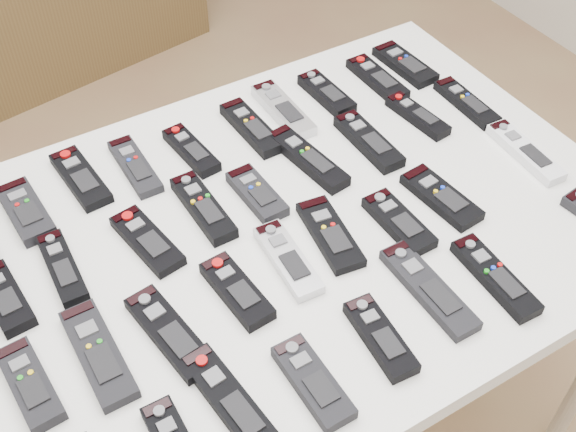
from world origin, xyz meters
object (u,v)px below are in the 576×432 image
remote_19 (30,384)px  remote_1 (26,211)px  remote_2 (81,178)px  remote_33 (429,289)px  remote_32 (380,337)px  remote_4 (191,150)px  remote_11 (62,268)px  remote_17 (417,116)px  remote_18 (467,103)px  remote_22 (237,291)px  remote_14 (257,194)px  remote_21 (170,333)px  remote_15 (308,159)px  remote_31 (313,382)px  remote_3 (135,166)px  remote_9 (405,64)px  remote_34 (495,277)px  remote_23 (288,260)px  remote_27 (525,152)px  remote_24 (330,234)px  table (288,244)px  remote_6 (283,110)px  remote_8 (377,79)px  remote_25 (399,222)px  remote_12 (147,241)px  remote_16 (369,141)px  remote_10 (5,298)px  remote_20 (98,354)px  remote_26 (441,197)px  remote_5 (252,128)px  remote_30 (232,403)px

remote_19 → remote_1: bearing=70.6°
remote_2 → remote_33: 0.69m
remote_2 → remote_32: bearing=-69.1°
remote_4 → remote_11: 0.36m
remote_17 → remote_18: size_ratio=0.92×
remote_11 → remote_22: (0.23, -0.20, 0.00)m
remote_14 → remote_21: bearing=-145.3°
remote_15 → remote_31: bearing=-128.5°
remote_3 → remote_9: 0.67m
remote_14 → remote_9: bearing=19.6°
remote_4 → remote_34: 0.64m
remote_3 → remote_31: bearing=-85.5°
remote_14 → remote_23: (-0.03, -0.17, -0.00)m
remote_22 → remote_27: size_ratio=0.82×
remote_18 → remote_24: same height
remote_15 → remote_4: bearing=135.2°
table → remote_19: remote_19 is taller
remote_2 → remote_6: bearing=-6.8°
remote_8 → remote_19: 0.98m
remote_6 → remote_25: 0.39m
remote_22 → remote_34: same height
remote_12 → remote_32: bearing=-67.2°
remote_4 → remote_16: (0.32, -0.16, 0.00)m
remote_11 → remote_15: remote_15 is taller
remote_10 → remote_17: (0.89, 0.03, -0.00)m
remote_14 → remote_20: same height
remote_8 → remote_23: 0.57m
remote_26 → remote_34: (-0.05, -0.20, 0.00)m
remote_1 → remote_11: remote_1 is taller
remote_24 → remote_31: (-0.19, -0.24, 0.00)m
remote_6 → remote_27: (0.35, -0.37, -0.00)m
remote_12 → remote_33: (0.36, -0.34, 0.00)m
remote_15 → remote_18: 0.39m
remote_5 → remote_16: same height
remote_30 → remote_25: bearing=15.2°
remote_2 → remote_30: bearing=-91.8°
table → remote_24: remote_24 is taller
remote_2 → remote_1: bearing=-167.2°
remote_10 → remote_15: same height
remote_23 → remote_31: 0.25m
remote_2 → remote_33: (0.41, -0.56, 0.00)m
remote_30 → remote_27: bearing=8.1°
remote_25 → remote_17: bearing=45.2°
remote_24 → remote_16: bearing=48.0°
remote_2 → remote_25: bearing=-46.3°
remote_2 → remote_33: bearing=-58.3°
remote_2 → remote_14: bearing=-42.6°
remote_3 → remote_25: remote_25 is taller
remote_34 → remote_25: bearing=110.8°
remote_20 → remote_14: bearing=25.3°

